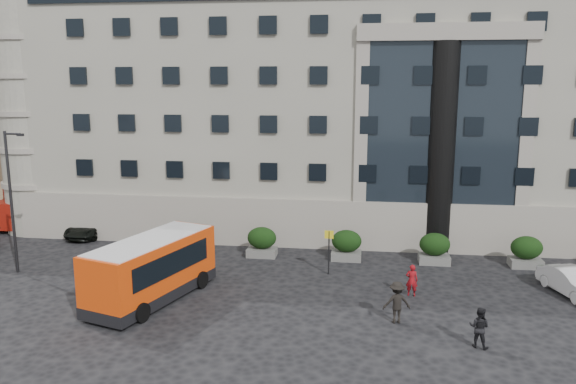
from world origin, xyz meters
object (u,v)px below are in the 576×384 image
minibus (152,267)px  pedestrian_b (479,327)px  pedestrian_a (412,280)px  pedestrian_c (397,302)px  street_lamp (12,197)px  red_truck (31,204)px  hedge_c (346,245)px  hedge_e (526,252)px  parked_car_d (91,227)px  hedge_b (262,242)px  bus_stop_sign (329,244)px  white_taxi (572,282)px  hedge_a (181,239)px  hedge_d (435,248)px

minibus → pedestrian_b: (14.96, -3.11, -0.85)m
pedestrian_a → pedestrian_c: bearing=80.9°
street_lamp → red_truck: size_ratio=1.35×
street_lamp → minibus: (9.07, -2.91, -2.67)m
hedge_c → pedestrian_a: (3.44, -5.48, -0.11)m
hedge_e → pedestrian_a: 8.86m
minibus → pedestrian_a: (12.71, 2.23, -0.89)m
parked_car_d → hedge_b: bearing=-9.9°
bus_stop_sign → minibus: 9.71m
white_taxi → hedge_a: bearing=151.4°
white_taxi → hedge_c: bearing=142.0°
street_lamp → parked_car_d: (0.44, 7.86, -3.73)m
hedge_a → hedge_e: (20.80, 0.00, 0.00)m
pedestrian_a → pedestrian_c: size_ratio=0.85×
hedge_a → pedestrian_a: bearing=-21.6°
red_truck → pedestrian_c: size_ratio=3.10×
parked_car_d → white_taxi: (29.38, -7.32, 0.03)m
hedge_d → street_lamp: bearing=-168.5°
hedge_e → parked_car_d: bearing=173.8°
hedge_b → hedge_d: bearing=0.0°
bus_stop_sign → white_taxi: size_ratio=0.62×
bus_stop_sign → pedestrian_c: (3.41, -6.05, -0.77)m
red_truck → parked_car_d: 6.38m
white_taxi → pedestrian_b: pedestrian_b is taller
hedge_b → pedestrian_c: pedestrian_c is taller
hedge_d → parked_car_d: bearing=172.4°
hedge_d → bus_stop_sign: (-6.10, -2.80, 0.80)m
street_lamp → red_truck: bearing=118.1°
street_lamp → pedestrian_c: bearing=-11.0°
red_truck → hedge_a: bearing=-23.2°
minibus → white_taxi: 21.06m
hedge_d → pedestrian_c: size_ratio=0.96×
hedge_d → red_truck: bearing=169.5°
red_truck → hedge_c: bearing=-14.1°
street_lamp → white_taxi: 30.05m
hedge_e → bus_stop_sign: (-11.30, -2.80, 0.80)m
hedge_e → bus_stop_sign: bearing=-166.1°
hedge_c → street_lamp: size_ratio=0.23×
street_lamp → bus_stop_sign: 17.75m
hedge_c → minibus: size_ratio=0.23×
pedestrian_a → hedge_b: bearing=-26.0°
hedge_b → bus_stop_sign: bus_stop_sign is taller
bus_stop_sign → white_taxi: bus_stop_sign is taller
hedge_a → bus_stop_sign: (9.50, -2.80, 0.80)m
hedge_c → street_lamp: (-18.34, -4.80, 3.44)m
street_lamp → pedestrian_b: (24.02, -6.02, -3.52)m
street_lamp → parked_car_d: bearing=86.8°
street_lamp → minibus: 9.89m
hedge_c → minibus: (-9.27, -7.71, 0.77)m
parked_car_d → white_taxi: size_ratio=1.13×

